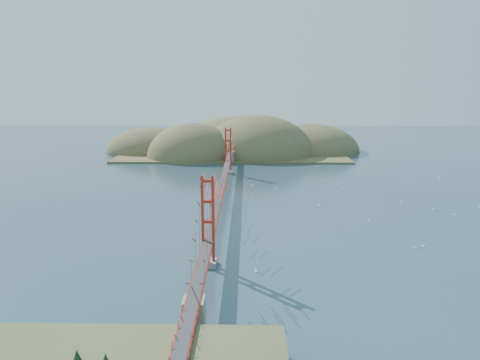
{
  "coord_description": "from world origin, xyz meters",
  "views": [
    {
      "loc": [
        4.95,
        -85.65,
        22.94
      ],
      "look_at": [
        3.48,
        0.0,
        4.76
      ],
      "focal_mm": 35.0,
      "sensor_mm": 36.0,
      "label": 1
    }
  ],
  "objects_px": {
    "fort": "(196,336)",
    "sailboat_1": "(319,205)",
    "bridge": "(221,168)",
    "sailboat_2": "(434,209)",
    "sailboat_0": "(321,198)"
  },
  "relations": [
    {
      "from": "bridge",
      "to": "sailboat_0",
      "type": "relative_size",
      "value": 152.61
    },
    {
      "from": "bridge",
      "to": "sailboat_0",
      "type": "height_order",
      "value": "bridge"
    },
    {
      "from": "bridge",
      "to": "sailboat_2",
      "type": "distance_m",
      "value": 39.5
    },
    {
      "from": "bridge",
      "to": "sailboat_1",
      "type": "height_order",
      "value": "bridge"
    },
    {
      "from": "bridge",
      "to": "sailboat_1",
      "type": "bearing_deg",
      "value": -2.04
    },
    {
      "from": "fort",
      "to": "sailboat_1",
      "type": "xyz_separation_m",
      "value": [
        17.98,
        47.33,
        -0.52
      ]
    },
    {
      "from": "sailboat_2",
      "to": "bridge",
      "type": "bearing_deg",
      "value": 175.16
    },
    {
      "from": "fort",
      "to": "sailboat_0",
      "type": "relative_size",
      "value": 5.98
    },
    {
      "from": "bridge",
      "to": "sailboat_2",
      "type": "xyz_separation_m",
      "value": [
        38.76,
        -3.28,
        -6.86
      ]
    },
    {
      "from": "sailboat_0",
      "to": "sailboat_2",
      "type": "relative_size",
      "value": 0.95
    },
    {
      "from": "bridge",
      "to": "fort",
      "type": "relative_size",
      "value": 25.51
    },
    {
      "from": "sailboat_0",
      "to": "sailboat_1",
      "type": "xyz_separation_m",
      "value": [
        -1.1,
        -4.93,
        -0.0
      ]
    },
    {
      "from": "fort",
      "to": "sailboat_2",
      "type": "distance_m",
      "value": 58.91
    },
    {
      "from": "fort",
      "to": "sailboat_0",
      "type": "xyz_separation_m",
      "value": [
        19.08,
        52.25,
        -0.52
      ]
    },
    {
      "from": "fort",
      "to": "sailboat_1",
      "type": "relative_size",
      "value": 6.03
    }
  ]
}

